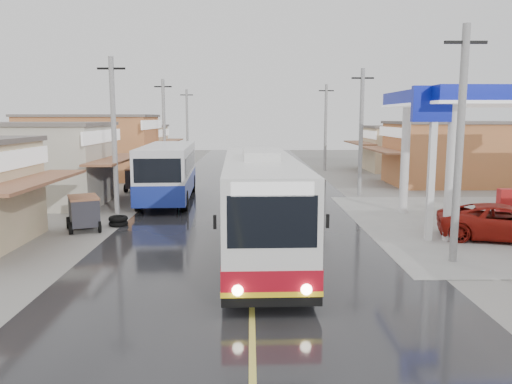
% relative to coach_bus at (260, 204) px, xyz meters
% --- Properties ---
extents(ground, '(120.00, 120.00, 0.00)m').
position_rel_coach_bus_xyz_m(ground, '(-0.32, -1.18, -1.84)').
color(ground, slate).
rests_on(ground, ground).
extents(road, '(12.00, 90.00, 0.02)m').
position_rel_coach_bus_xyz_m(road, '(-0.32, 13.82, -1.83)').
color(road, black).
rests_on(road, ground).
extents(centre_line, '(0.15, 90.00, 0.01)m').
position_rel_coach_bus_xyz_m(centre_line, '(-0.32, 13.82, -1.81)').
color(centre_line, '#D8CC4C').
rests_on(centre_line, road).
extents(shopfronts_left, '(11.00, 44.00, 5.20)m').
position_rel_coach_bus_xyz_m(shopfronts_left, '(-13.32, 16.82, -1.84)').
color(shopfronts_left, tan).
rests_on(shopfronts_left, ground).
extents(shopfronts_right, '(11.00, 44.00, 4.80)m').
position_rel_coach_bus_xyz_m(shopfronts_right, '(14.68, 10.82, -1.84)').
color(shopfronts_right, '#B6B19F').
rests_on(shopfronts_right, ground).
extents(utility_poles_left, '(1.60, 50.00, 8.00)m').
position_rel_coach_bus_xyz_m(utility_poles_left, '(-7.32, 14.82, -1.84)').
color(utility_poles_left, gray).
rests_on(utility_poles_left, ground).
extents(utility_poles_right, '(1.60, 36.00, 8.00)m').
position_rel_coach_bus_xyz_m(utility_poles_right, '(6.68, 13.82, -1.84)').
color(utility_poles_right, gray).
rests_on(utility_poles_right, ground).
extents(coach_bus, '(3.06, 12.27, 3.81)m').
position_rel_coach_bus_xyz_m(coach_bus, '(0.00, 0.00, 0.00)').
color(coach_bus, silver).
rests_on(coach_bus, road).
extents(second_bus, '(3.25, 10.15, 3.33)m').
position_rel_coach_bus_xyz_m(second_bus, '(-5.26, 11.81, -0.05)').
color(second_bus, silver).
rests_on(second_bus, road).
extents(jeepney, '(5.72, 3.80, 1.46)m').
position_rel_coach_bus_xyz_m(jeepney, '(10.04, 1.92, -1.11)').
color(jeepney, '#9E180F').
rests_on(jeepney, ground).
extents(cyclist, '(0.73, 2.07, 2.23)m').
position_rel_coach_bus_xyz_m(cyclist, '(-4.30, 9.65, -1.10)').
color(cyclist, black).
rests_on(cyclist, ground).
extents(tricycle_near, '(1.99, 2.19, 1.52)m').
position_rel_coach_bus_xyz_m(tricycle_near, '(-7.76, 3.94, -0.97)').
color(tricycle_near, '#26262D').
rests_on(tricycle_near, ground).
extents(tricycle_far, '(1.44, 2.11, 1.57)m').
position_rel_coach_bus_xyz_m(tricycle_far, '(-8.01, 15.80, -0.94)').
color(tricycle_far, '#26262D').
rests_on(tricycle_far, ground).
extents(tyre_stack, '(0.89, 0.89, 0.46)m').
position_rel_coach_bus_xyz_m(tyre_stack, '(-6.47, 4.80, -1.61)').
color(tyre_stack, black).
rests_on(tyre_stack, ground).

